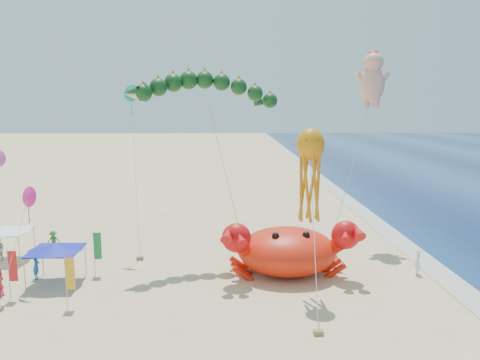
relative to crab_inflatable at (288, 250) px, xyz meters
name	(u,v)px	position (x,y,z in m)	size (l,w,h in m)	color
ground	(270,279)	(-1.26, -0.85, -1.79)	(320.00, 320.00, 0.00)	#D1B784
foam_strip	(445,277)	(10.74, -0.85, -1.78)	(320.00, 320.00, 0.00)	silver
crab_inflatable	(288,250)	(0.00, 0.00, 0.00)	(9.28, 6.08, 4.07)	red
dragon_kite	(205,94)	(-5.73, 3.92, 10.69)	(11.46, 6.64, 13.75)	#0E3513
cherub_kite	(372,78)	(7.83, 7.95, 12.06)	(5.31, 4.65, 16.04)	#E1A089
octopus_kite	(310,168)	(0.85, -3.17, 6.12)	(1.69, 6.45, 10.32)	orange
canopy_blue	(55,247)	(-15.46, -1.11, 0.65)	(3.49, 3.49, 2.71)	gray
canopy_white	(8,229)	(-20.74, 3.72, 0.65)	(3.24, 3.24, 2.71)	gray
feather_flags	(38,257)	(-16.34, -1.73, 0.22)	(9.27, 6.74, 3.20)	gray
beachgoers	(68,257)	(-15.61, 1.58, -0.90)	(31.29, 9.80, 1.87)	white
small_kites	(56,159)	(-15.88, 1.16, 6.20)	(9.63, 11.03, 13.24)	#0C8C7F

